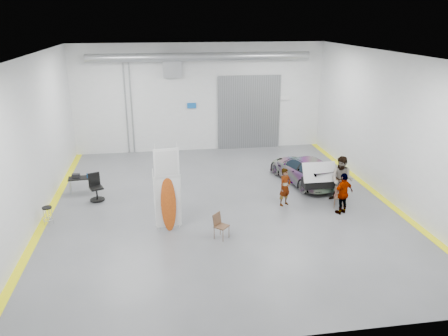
{
  "coord_description": "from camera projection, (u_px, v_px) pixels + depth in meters",
  "views": [
    {
      "loc": [
        -2.42,
        -16.25,
        7.34
      ],
      "look_at": [
        0.15,
        0.28,
        1.5
      ],
      "focal_mm": 35.0,
      "sensor_mm": 36.0,
      "label": 1
    }
  ],
  "objects": [
    {
      "name": "folding_chair_far",
      "position": [
        339.0,
        201.0,
        17.62
      ],
      "size": [
        0.52,
        0.56,
        0.83
      ],
      "rotation": [
        0.0,
        0.0,
        -0.47
      ],
      "color": "brown",
      "rests_on": "ground"
    },
    {
      "name": "ground",
      "position": [
        222.0,
        205.0,
        17.93
      ],
      "size": [
        16.0,
        16.0,
        0.0
      ],
      "primitive_type": "plane",
      "color": "#5A5C61",
      "rests_on": "ground"
    },
    {
      "name": "sedan_car",
      "position": [
        304.0,
        169.0,
        20.21
      ],
      "size": [
        2.64,
        4.51,
        1.22
      ],
      "primitive_type": "imported",
      "rotation": [
        0.0,
        0.0,
        3.37
      ],
      "color": "white",
      "rests_on": "ground"
    },
    {
      "name": "office_chair",
      "position": [
        97.0,
        189.0,
        18.25
      ],
      "size": [
        0.65,
        0.68,
        1.15
      ],
      "rotation": [
        0.0,
        0.0,
        0.37
      ],
      "color": "black",
      "rests_on": "ground"
    },
    {
      "name": "surfboard_display",
      "position": [
        167.0,
        196.0,
        15.42
      ],
      "size": [
        0.92,
        0.31,
        3.25
      ],
      "rotation": [
        0.0,
        0.0,
        0.11
      ],
      "color": "white",
      "rests_on": "ground"
    },
    {
      "name": "person_a",
      "position": [
        285.0,
        187.0,
        17.67
      ],
      "size": [
        0.69,
        0.62,
        1.59
      ],
      "primitive_type": "imported",
      "rotation": [
        0.0,
        0.0,
        0.54
      ],
      "color": "#957851",
      "rests_on": "ground"
    },
    {
      "name": "room_shell",
      "position": [
        219.0,
        96.0,
        18.69
      ],
      "size": [
        14.02,
        16.18,
        6.01
      ],
      "color": "silver",
      "rests_on": "ground"
    },
    {
      "name": "folding_chair_near",
      "position": [
        222.0,
        231.0,
        15.15
      ],
      "size": [
        0.6,
        0.68,
        0.91
      ],
      "rotation": [
        0.0,
        0.0,
        0.82
      ],
      "color": "brown",
      "rests_on": "ground"
    },
    {
      "name": "trunk_lid",
      "position": [
        319.0,
        170.0,
        18.26
      ],
      "size": [
        1.43,
        0.87,
        0.04
      ],
      "primitive_type": "cube",
      "color": "silver",
      "rests_on": "sedan_car"
    },
    {
      "name": "shop_stool",
      "position": [
        48.0,
        216.0,
        16.1
      ],
      "size": [
        0.37,
        0.37,
        0.72
      ],
      "rotation": [
        0.0,
        0.0,
        -0.12
      ],
      "color": "black",
      "rests_on": "ground"
    },
    {
      "name": "work_table",
      "position": [
        80.0,
        178.0,
        18.95
      ],
      "size": [
        1.15,
        0.65,
        0.9
      ],
      "rotation": [
        0.0,
        0.0,
        0.09
      ],
      "color": "gray",
      "rests_on": "ground"
    },
    {
      "name": "person_b",
      "position": [
        342.0,
        179.0,
        17.93
      ],
      "size": [
        1.21,
        1.18,
        1.96
      ],
      "primitive_type": "imported",
      "rotation": [
        0.0,
        0.0,
        -0.7
      ],
      "color": "slate",
      "rests_on": "ground"
    },
    {
      "name": "person_c",
      "position": [
        343.0,
        193.0,
        16.9
      ],
      "size": [
        1.05,
        0.74,
        1.67
      ],
      "primitive_type": "imported",
      "rotation": [
        0.0,
        0.0,
        3.54
      ],
      "color": "brown",
      "rests_on": "ground"
    }
  ]
}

